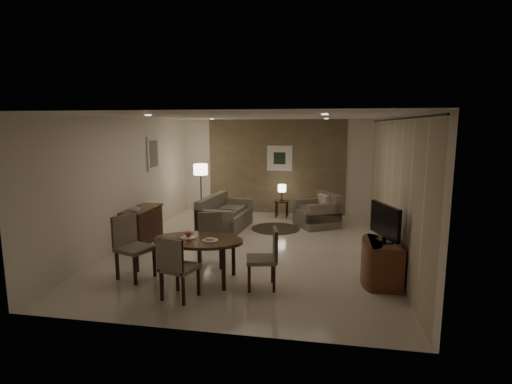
% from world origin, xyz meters
% --- Properties ---
extents(room_shell, '(5.50, 7.00, 2.70)m').
position_xyz_m(room_shell, '(0.00, 0.40, 1.35)').
color(room_shell, beige).
rests_on(room_shell, ground).
extents(taupe_accent, '(3.96, 0.03, 2.70)m').
position_xyz_m(taupe_accent, '(0.00, 3.48, 1.35)').
color(taupe_accent, '#7F6D4F').
rests_on(taupe_accent, wall_back).
extents(curtain_wall, '(0.08, 6.70, 2.58)m').
position_xyz_m(curtain_wall, '(2.68, 0.00, 1.32)').
color(curtain_wall, beige).
rests_on(curtain_wall, wall_right).
extents(curtain_rod, '(0.03, 6.80, 0.03)m').
position_xyz_m(curtain_rod, '(2.68, 0.00, 2.64)').
color(curtain_rod, black).
rests_on(curtain_rod, wall_right).
extents(art_back_frame, '(0.72, 0.03, 0.72)m').
position_xyz_m(art_back_frame, '(0.10, 3.46, 1.60)').
color(art_back_frame, silver).
rests_on(art_back_frame, wall_back).
extents(art_back_canvas, '(0.34, 0.01, 0.34)m').
position_xyz_m(art_back_canvas, '(0.10, 3.44, 1.60)').
color(art_back_canvas, black).
rests_on(art_back_canvas, wall_back).
extents(art_left_frame, '(0.03, 0.60, 0.80)m').
position_xyz_m(art_left_frame, '(-2.72, 1.20, 1.85)').
color(art_left_frame, silver).
rests_on(art_left_frame, wall_left).
extents(art_left_canvas, '(0.01, 0.46, 0.64)m').
position_xyz_m(art_left_canvas, '(-2.71, 1.20, 1.85)').
color(art_left_canvas, gray).
rests_on(art_left_canvas, wall_left).
extents(downlight_nl, '(0.10, 0.10, 0.01)m').
position_xyz_m(downlight_nl, '(-1.40, -1.80, 2.69)').
color(downlight_nl, white).
rests_on(downlight_nl, ceiling).
extents(downlight_nr, '(0.10, 0.10, 0.01)m').
position_xyz_m(downlight_nr, '(1.40, -1.80, 2.69)').
color(downlight_nr, white).
rests_on(downlight_nr, ceiling).
extents(downlight_fl, '(0.10, 0.10, 0.01)m').
position_xyz_m(downlight_fl, '(-1.40, 1.80, 2.69)').
color(downlight_fl, white).
rests_on(downlight_fl, ceiling).
extents(downlight_fr, '(0.10, 0.10, 0.01)m').
position_xyz_m(downlight_fr, '(1.40, 1.80, 2.69)').
color(downlight_fr, white).
rests_on(downlight_fr, ceiling).
extents(console_desk, '(0.48, 1.20, 0.75)m').
position_xyz_m(console_desk, '(-2.49, 0.00, 0.38)').
color(console_desk, '#4D3018').
rests_on(console_desk, floor).
extents(telephone, '(0.20, 0.14, 0.09)m').
position_xyz_m(telephone, '(-2.49, -0.30, 0.80)').
color(telephone, white).
rests_on(telephone, console_desk).
extents(tv_cabinet, '(0.48, 0.90, 0.70)m').
position_xyz_m(tv_cabinet, '(2.40, -1.50, 0.35)').
color(tv_cabinet, brown).
rests_on(tv_cabinet, floor).
extents(flat_tv, '(0.36, 0.85, 0.60)m').
position_xyz_m(flat_tv, '(2.38, -1.50, 1.02)').
color(flat_tv, black).
rests_on(flat_tv, tv_cabinet).
extents(dining_table, '(1.49, 0.93, 0.70)m').
position_xyz_m(dining_table, '(-0.58, -1.90, 0.35)').
color(dining_table, '#4D3018').
rests_on(dining_table, floor).
extents(chair_near, '(0.57, 0.57, 0.96)m').
position_xyz_m(chair_near, '(-0.63, -2.61, 0.48)').
color(chair_near, '#756C5A').
rests_on(chair_near, floor).
extents(chair_far, '(0.56, 0.56, 0.95)m').
position_xyz_m(chair_far, '(-0.59, -1.21, 0.48)').
color(chair_far, '#756C5A').
rests_on(chair_far, floor).
extents(chair_left, '(0.66, 0.66, 1.05)m').
position_xyz_m(chair_left, '(-1.64, -2.00, 0.53)').
color(chair_left, '#756C5A').
rests_on(chair_left, floor).
extents(chair_right, '(0.54, 0.54, 0.95)m').
position_xyz_m(chair_right, '(0.48, -2.02, 0.47)').
color(chair_right, '#756C5A').
rests_on(chair_right, floor).
extents(plate_a, '(0.26, 0.26, 0.02)m').
position_xyz_m(plate_a, '(-0.76, -1.85, 0.70)').
color(plate_a, white).
rests_on(plate_a, dining_table).
extents(plate_b, '(0.26, 0.26, 0.02)m').
position_xyz_m(plate_b, '(-0.36, -1.95, 0.70)').
color(plate_b, white).
rests_on(plate_b, dining_table).
extents(fruit_apple, '(0.09, 0.09, 0.09)m').
position_xyz_m(fruit_apple, '(-0.76, -1.85, 0.76)').
color(fruit_apple, '#B03914').
rests_on(fruit_apple, plate_a).
extents(napkin, '(0.12, 0.08, 0.03)m').
position_xyz_m(napkin, '(-0.36, -1.95, 0.73)').
color(napkin, white).
rests_on(napkin, plate_b).
extents(round_rug, '(1.20, 1.20, 0.01)m').
position_xyz_m(round_rug, '(0.24, 1.63, 0.01)').
color(round_rug, '#382F1F').
rests_on(round_rug, floor).
extents(sofa, '(1.83, 1.03, 0.82)m').
position_xyz_m(sofa, '(-0.96, 1.33, 0.41)').
color(sofa, '#756C5A').
rests_on(sofa, floor).
extents(armchair, '(1.24, 1.26, 0.83)m').
position_xyz_m(armchair, '(1.22, 2.04, 0.42)').
color(armchair, '#756C5A').
rests_on(armchair, floor).
extents(side_table, '(0.37, 0.37, 0.47)m').
position_xyz_m(side_table, '(0.24, 2.93, 0.23)').
color(side_table, black).
rests_on(side_table, floor).
extents(table_lamp, '(0.22, 0.22, 0.50)m').
position_xyz_m(table_lamp, '(0.24, 2.93, 0.72)').
color(table_lamp, '#FFEAC1').
rests_on(table_lamp, side_table).
extents(floor_lamp, '(0.38, 0.38, 1.50)m').
position_xyz_m(floor_lamp, '(-1.92, 2.39, 0.75)').
color(floor_lamp, '#FFE5B7').
rests_on(floor_lamp, floor).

